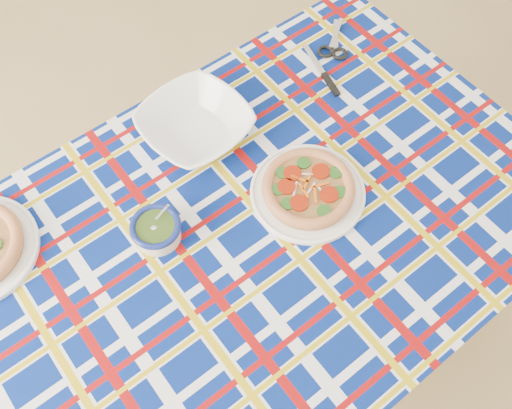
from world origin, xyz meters
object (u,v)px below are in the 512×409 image
object	(u,v)px
pesto_bowl	(156,229)
serving_bowl	(195,125)
main_focaccia_plate	(308,188)
dining_table	(244,250)

from	to	relation	value
pesto_bowl	serving_bowl	distance (m)	0.29
pesto_bowl	main_focaccia_plate	bearing A→B (deg)	2.43
serving_bowl	dining_table	bearing A→B (deg)	-82.99
main_focaccia_plate	pesto_bowl	size ratio (longest dim) A/B	2.44
pesto_bowl	serving_bowl	xyz separation A→B (m)	(0.14, 0.25, -0.00)
pesto_bowl	serving_bowl	world-z (taller)	pesto_bowl
main_focaccia_plate	pesto_bowl	distance (m)	0.34
main_focaccia_plate	serving_bowl	bearing A→B (deg)	130.89
dining_table	pesto_bowl	xyz separation A→B (m)	(-0.18, 0.05, 0.10)
dining_table	pesto_bowl	distance (m)	0.21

